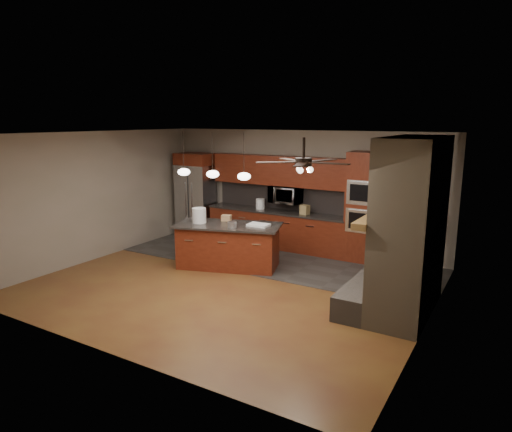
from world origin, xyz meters
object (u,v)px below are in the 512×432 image
Objects in this scene: microwave at (286,195)px; counter_box at (305,210)px; oven_tower at (366,208)px; refrigerator at (197,195)px; counter_bucket at (260,204)px; paint_tray at (259,225)px; white_bucket at (199,215)px; paint_can at (232,225)px; cardboard_box at (226,218)px; kitchen_island at (228,246)px.

counter_box is (0.55, -0.10, -0.29)m from microwave.
microwave is at bearing 178.34° from oven_tower.
counter_box is (3.10, 0.03, -0.09)m from refrigerator.
oven_tower is 4.52m from refrigerator.
counter_bucket is 1.14× the size of counter_box.
white_bucket is at bearing -164.70° from paint_tray.
white_bucket is (-0.96, -2.11, -0.22)m from microwave.
paint_can is (-0.12, -2.12, -0.32)m from microwave.
cardboard_box is at bearing 49.21° from white_bucket.
white_bucket is 1.75× the size of paint_can.
white_bucket is at bearing 179.33° from paint_can.
paint_tray is at bearing -81.29° from microwave.
cardboard_box is at bearing -37.70° from refrigerator.
paint_tray is (-1.71, -1.66, -0.25)m from oven_tower.
oven_tower is at bearing 14.19° from cardboard_box.
microwave is 0.63m from counter_box.
cardboard_box is (-2.55, -1.60, -0.21)m from oven_tower.
refrigerator is 3.10m from counter_box.
kitchen_island is at bearing -163.68° from paint_tray.
counter_box reaches higher than paint_can.
counter_bucket is (-0.31, 1.88, 0.56)m from kitchen_island.
counter_bucket is (-0.93, 1.67, 0.08)m from paint_tray.
microwave is at bearing 4.30° from counter_bucket.
paint_tray reaches higher than kitchen_island.
cardboard_box is 0.92× the size of counter_box.
counter_box is at bearing 71.65° from paint_can.
counter_bucket is at bearing 2.47° from refrigerator.
cardboard_box is 0.81× the size of counter_bucket.
microwave reaches higher than paint_tray.
refrigerator reaches higher than counter_box.
oven_tower reaches higher than paint_tray.
refrigerator is at bearing -177.53° from counter_bucket.
kitchen_island is at bearing 141.28° from paint_can.
oven_tower is 1.00× the size of kitchen_island.
kitchen_island is at bearing -39.31° from refrigerator.
white_bucket is 1.29m from paint_tray.
paint_can is 0.90× the size of cardboard_box.
cardboard_box is (0.38, 0.45, -0.09)m from white_bucket.
paint_tray is at bearing -135.80° from oven_tower.
paint_tray is at bearing -22.23° from cardboard_box.
paint_tray is 1.91m from counter_bucket.
microwave is at bearing 86.76° from paint_can.
microwave is 1.78m from cardboard_box.
paint_tray is (2.81, -1.59, -0.15)m from refrigerator.
refrigerator reaches higher than paint_can.
kitchen_island is 0.88m from white_bucket.
white_bucket reaches higher than paint_tray.
counter_bucket is at bearing 116.88° from paint_tray.
cardboard_box is at bearing 111.05° from kitchen_island.
paint_tray is 1.72× the size of counter_bucket.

